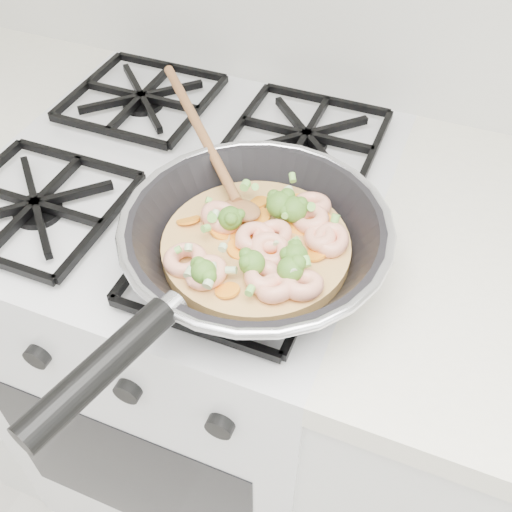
% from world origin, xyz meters
% --- Properties ---
extents(stove, '(0.60, 0.60, 0.92)m').
position_xyz_m(stove, '(0.00, 1.70, 0.46)').
color(stove, white).
rests_on(stove, ground).
extents(skillet, '(0.42, 0.59, 0.09)m').
position_xyz_m(skillet, '(0.18, 1.56, 0.96)').
color(skillet, black).
rests_on(skillet, stove).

